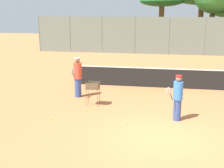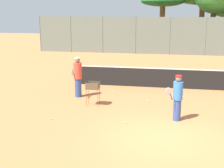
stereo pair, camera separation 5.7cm
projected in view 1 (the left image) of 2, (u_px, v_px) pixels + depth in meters
ground_plane at (163, 139)px, 10.14m from camera, size 80.00×80.00×0.00m
tennis_net at (167, 78)px, 16.49m from camera, size 9.96×0.10×1.07m
back_fence at (169, 36)px, 28.15m from camera, size 24.98×0.08×3.38m
tree_4 at (162, 2)px, 31.10m from camera, size 4.43×4.43×5.40m
player_white_outfit at (78, 77)px, 14.71m from camera, size 0.39×0.96×1.90m
player_red_cap at (178, 97)px, 11.60m from camera, size 0.68×0.74×1.74m
ball_cart at (93, 87)px, 13.47m from camera, size 0.56×0.41×1.04m
tennis_ball_0 at (181, 96)px, 14.96m from camera, size 0.07×0.07×0.07m
tennis_ball_1 at (51, 119)px, 11.87m from camera, size 0.07×0.07×0.07m
tennis_ball_2 at (173, 94)px, 15.32m from camera, size 0.07×0.07×0.07m
tennis_ball_3 at (113, 92)px, 15.72m from camera, size 0.07×0.07×0.07m
tennis_ball_4 at (183, 97)px, 14.83m from camera, size 0.07×0.07×0.07m
tennis_ball_5 at (126, 122)px, 11.52m from camera, size 0.07×0.07×0.07m
tennis_ball_7 at (148, 101)px, 14.17m from camera, size 0.07×0.07×0.07m
tennis_ball_8 at (210, 92)px, 15.69m from camera, size 0.07×0.07×0.07m
parked_car at (109, 42)px, 32.94m from camera, size 4.20×1.70×1.60m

